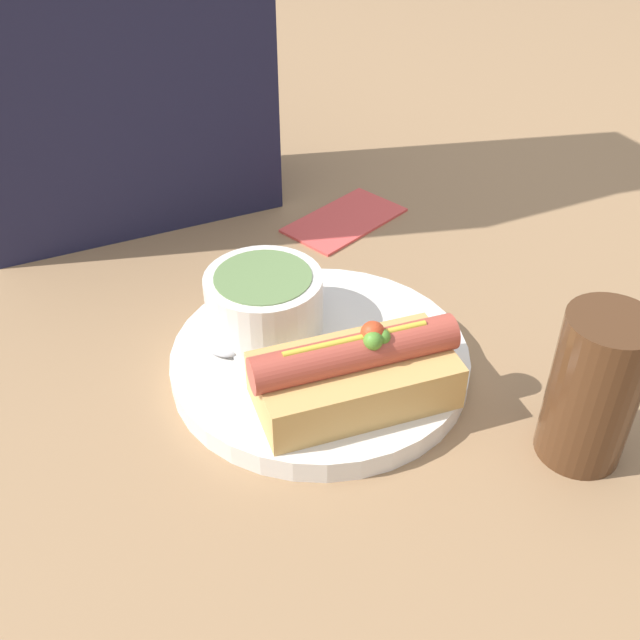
% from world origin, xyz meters
% --- Properties ---
extents(ground_plane, '(4.00, 4.00, 0.00)m').
position_xyz_m(ground_plane, '(0.00, 0.00, 0.00)').
color(ground_plane, '#93704C').
extents(dinner_plate, '(0.24, 0.24, 0.02)m').
position_xyz_m(dinner_plate, '(0.00, 0.00, 0.01)').
color(dinner_plate, white).
rests_on(dinner_plate, ground_plane).
extents(hot_dog, '(0.16, 0.09, 0.07)m').
position_xyz_m(hot_dog, '(0.00, -0.06, 0.04)').
color(hot_dog, tan).
rests_on(hot_dog, dinner_plate).
extents(soup_bowl, '(0.10, 0.10, 0.05)m').
position_xyz_m(soup_bowl, '(-0.03, 0.05, 0.05)').
color(soup_bowl, silver).
rests_on(soup_bowl, dinner_plate).
extents(spoon, '(0.09, 0.15, 0.01)m').
position_xyz_m(spoon, '(-0.06, 0.01, 0.02)').
color(spoon, '#B7B7BC').
rests_on(spoon, dinner_plate).
extents(drinking_glass, '(0.06, 0.06, 0.12)m').
position_xyz_m(drinking_glass, '(0.13, -0.16, 0.06)').
color(drinking_glass, '#4C2D19').
rests_on(drinking_glass, ground_plane).
extents(napkin, '(0.15, 0.11, 0.01)m').
position_xyz_m(napkin, '(0.13, 0.21, 0.00)').
color(napkin, '#E04C47').
rests_on(napkin, ground_plane).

